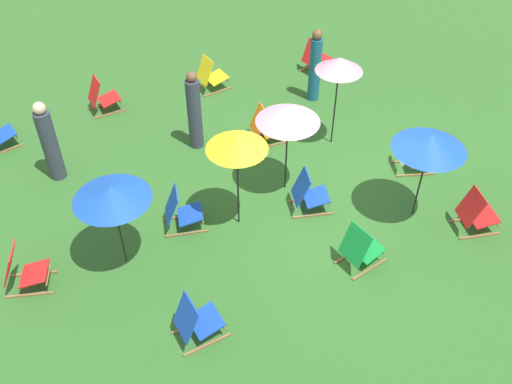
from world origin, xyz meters
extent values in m
plane|color=#2D6026|center=(0.00, 0.00, 0.00)|extent=(40.00, 40.00, 0.00)
cube|color=olive|center=(3.94, -2.30, 0.02)|extent=(0.25, 0.74, 0.04)
cube|color=olive|center=(4.36, -2.18, 0.02)|extent=(0.25, 0.74, 0.04)
cube|color=red|center=(4.18, -2.33, 0.27)|extent=(0.58, 0.55, 0.13)
cube|color=red|center=(4.09, -2.05, 0.55)|extent=(0.53, 0.37, 0.57)
cylinder|color=olive|center=(4.23, -2.53, 0.20)|extent=(0.43, 0.15, 0.03)
cube|color=olive|center=(-0.28, -2.10, 0.02)|extent=(0.26, 0.74, 0.04)
cube|color=olive|center=(0.14, -2.24, 0.02)|extent=(0.26, 0.74, 0.04)
cube|color=white|center=(-0.10, -2.26, 0.27)|extent=(0.59, 0.56, 0.13)
cube|color=white|center=(-0.01, -1.98, 0.55)|extent=(0.53, 0.38, 0.57)
cylinder|color=olive|center=(-0.16, -2.45, 0.20)|extent=(0.43, 0.16, 0.03)
cube|color=olive|center=(-2.12, -2.16, 0.02)|extent=(0.20, 0.75, 0.04)
cube|color=olive|center=(-1.69, -2.26, 0.02)|extent=(0.20, 0.75, 0.04)
cube|color=red|center=(-1.93, -2.31, 0.27)|extent=(0.56, 0.53, 0.13)
cube|color=red|center=(-1.86, -2.02, 0.55)|extent=(0.52, 0.35, 0.57)
cylinder|color=olive|center=(-1.97, -2.50, 0.20)|extent=(0.44, 0.12, 0.03)
cube|color=olive|center=(4.15, 0.40, 0.02)|extent=(0.15, 0.76, 0.04)
cube|color=olive|center=(4.58, 0.47, 0.02)|extent=(0.15, 0.76, 0.04)
cube|color=yellow|center=(4.38, 0.34, 0.27)|extent=(0.54, 0.50, 0.13)
cube|color=yellow|center=(4.33, 0.63, 0.55)|extent=(0.51, 0.32, 0.57)
cylinder|color=olive|center=(4.41, 0.14, 0.20)|extent=(0.44, 0.10, 0.03)
cube|color=olive|center=(-0.50, 0.29, 0.02)|extent=(0.22, 0.75, 0.04)
cube|color=olive|center=(-0.08, 0.18, 0.02)|extent=(0.22, 0.75, 0.04)
cube|color=#1947B7|center=(-0.31, 0.14, 0.27)|extent=(0.57, 0.54, 0.13)
cube|color=#1947B7|center=(-0.24, 0.43, 0.55)|extent=(0.53, 0.35, 0.57)
cylinder|color=olive|center=(-0.36, -0.05, 0.20)|extent=(0.43, 0.13, 0.03)
cube|color=olive|center=(-2.32, 2.97, 0.02)|extent=(0.11, 0.76, 0.04)
cube|color=olive|center=(-1.88, 3.02, 0.02)|extent=(0.11, 0.76, 0.04)
cube|color=#1947B7|center=(-2.09, 2.90, 0.27)|extent=(0.52, 0.48, 0.13)
cube|color=#1947B7|center=(-2.12, 3.19, 0.55)|extent=(0.50, 0.30, 0.57)
cylinder|color=olive|center=(-2.07, 2.70, 0.20)|extent=(0.44, 0.07, 0.03)
cube|color=olive|center=(1.73, 0.12, 0.02)|extent=(0.10, 0.76, 0.04)
cube|color=olive|center=(2.17, 0.08, 0.02)|extent=(0.10, 0.76, 0.04)
cube|color=orange|center=(1.94, 0.00, 0.27)|extent=(0.51, 0.47, 0.13)
cube|color=orange|center=(1.96, 0.30, 0.55)|extent=(0.50, 0.29, 0.57)
cylinder|color=olive|center=(1.92, -0.20, 0.20)|extent=(0.44, 0.06, 0.03)
cube|color=olive|center=(-2.01, 0.02, 0.02)|extent=(0.20, 0.75, 0.04)
cube|color=olive|center=(-1.58, 0.12, 0.02)|extent=(0.20, 0.75, 0.04)
cube|color=#148C38|center=(-1.78, -0.03, 0.27)|extent=(0.56, 0.53, 0.13)
cube|color=#148C38|center=(-1.84, 0.26, 0.55)|extent=(0.52, 0.34, 0.57)
cylinder|color=olive|center=(-1.73, -0.22, 0.20)|extent=(0.44, 0.12, 0.03)
cube|color=olive|center=(-0.03, 2.54, 0.02)|extent=(0.19, 0.75, 0.04)
cube|color=olive|center=(0.40, 2.45, 0.02)|extent=(0.19, 0.75, 0.04)
cube|color=#1947B7|center=(0.16, 2.40, 0.27)|extent=(0.56, 0.52, 0.13)
cube|color=#1947B7|center=(0.22, 2.69, 0.55)|extent=(0.52, 0.34, 0.57)
cylinder|color=olive|center=(0.12, 2.20, 0.20)|extent=(0.44, 0.12, 0.03)
cube|color=olive|center=(3.74, 5.24, 0.02)|extent=(0.21, 0.75, 0.04)
cube|color=#1947B7|center=(3.97, 5.20, 0.27)|extent=(0.57, 0.53, 0.13)
cylinder|color=olive|center=(4.02, 5.00, 0.20)|extent=(0.43, 0.13, 0.03)
cube|color=olive|center=(-0.34, 5.25, 0.02)|extent=(0.24, 0.74, 0.04)
cube|color=olive|center=(0.08, 5.13, 0.02)|extent=(0.24, 0.74, 0.04)
cube|color=red|center=(-0.16, 5.09, 0.27)|extent=(0.58, 0.55, 0.13)
cube|color=red|center=(-0.07, 5.38, 0.55)|extent=(0.53, 0.37, 0.57)
cylinder|color=olive|center=(-0.21, 4.90, 0.20)|extent=(0.43, 0.15, 0.03)
cube|color=olive|center=(4.24, 2.96, 0.02)|extent=(0.11, 0.76, 0.04)
cube|color=olive|center=(4.67, 3.00, 0.02)|extent=(0.11, 0.76, 0.04)
cube|color=red|center=(4.46, 2.88, 0.27)|extent=(0.52, 0.48, 0.13)
cube|color=red|center=(4.44, 3.18, 0.55)|extent=(0.50, 0.29, 0.57)
cylinder|color=olive|center=(4.48, 2.68, 0.20)|extent=(0.44, 0.07, 0.03)
cylinder|color=black|center=(1.36, -1.12, 0.97)|extent=(0.03, 0.03, 1.95)
cone|color=pink|center=(1.36, -1.12, 1.83)|extent=(0.93, 0.93, 0.28)
cylinder|color=black|center=(0.43, 0.41, 0.91)|extent=(0.03, 0.03, 1.81)
cone|color=pink|center=(0.43, 0.41, 1.69)|extent=(1.14, 1.14, 0.32)
cylinder|color=black|center=(-0.10, 1.58, 0.94)|extent=(0.03, 0.03, 1.87)
cone|color=yellow|center=(-0.10, 1.58, 1.78)|extent=(1.02, 1.02, 0.25)
cylinder|color=black|center=(-0.21, 3.67, 0.81)|extent=(0.03, 0.03, 1.61)
cone|color=#194CB2|center=(-0.21, 3.67, 1.52)|extent=(1.21, 1.21, 0.24)
cylinder|color=black|center=(-1.17, -1.41, 0.88)|extent=(0.03, 0.03, 1.75)
cone|color=#194CB2|center=(-1.17, -1.41, 1.63)|extent=(1.24, 1.24, 0.29)
cylinder|color=#195972|center=(3.03, -1.55, 0.75)|extent=(0.28, 0.28, 1.50)
sphere|color=brown|center=(3.03, -1.55, 1.61)|extent=(0.23, 0.23, 0.23)
cylinder|color=#333847|center=(2.38, 1.53, 0.77)|extent=(0.37, 0.37, 1.53)
sphere|color=brown|center=(2.38, 1.53, 1.63)|extent=(0.21, 0.21, 0.21)
cylinder|color=#333847|center=(2.49, 4.36, 0.74)|extent=(0.41, 0.41, 1.47)
sphere|color=beige|center=(2.49, 4.36, 1.58)|extent=(0.23, 0.23, 0.23)
camera|label=1|loc=(-6.97, 4.20, 7.24)|focal=40.08mm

